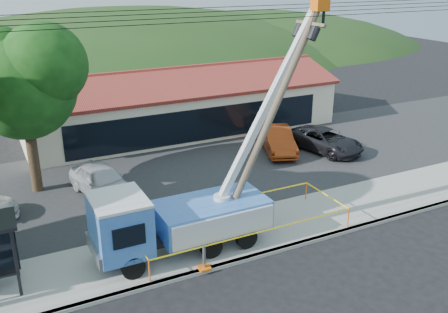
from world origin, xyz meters
name	(u,v)px	position (x,y,z in m)	size (l,w,h in m)	color
ground	(280,286)	(0.00, 0.00, 0.00)	(120.00, 120.00, 0.00)	black
curb	(252,257)	(0.00, 2.10, 0.07)	(60.00, 0.25, 0.15)	#A9A79E
sidewalk	(231,236)	(0.00, 4.00, 0.07)	(60.00, 4.00, 0.15)	#A9A79E
parking_lot	(167,175)	(0.00, 12.00, 0.05)	(60.00, 12.00, 0.10)	#28282B
strip_mall	(179,104)	(4.00, 19.98, 1.88)	(22.50, 8.53, 4.67)	beige
tree_lot	(22,77)	(-7.00, 13.00, 6.21)	(6.30, 5.60, 8.94)	#332316
hill_center	(126,55)	(10.00, 55.00, 0.00)	(89.60, 64.00, 32.00)	#1D3D16
hill_east	(251,45)	(30.00, 55.00, 0.00)	(72.80, 52.00, 26.00)	#1D3D16
utility_truck	(178,216)	(-2.54, 3.85, 1.76)	(10.19, 3.95, 9.99)	black
leaning_pole	(271,115)	(1.70, 3.72, 5.52)	(4.97, 1.90, 9.88)	brown
caution_tape	(240,220)	(0.38, 3.90, 0.86)	(9.52, 3.33, 0.96)	orange
car_silver	(104,197)	(-4.02, 10.80, 0.00)	(1.92, 4.78, 1.63)	silver
car_red	(277,153)	(7.70, 12.37, 0.00)	(1.68, 4.83, 1.59)	#96330F
car_dark	(324,152)	(10.52, 11.08, 0.00)	(2.42, 5.24, 1.46)	black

